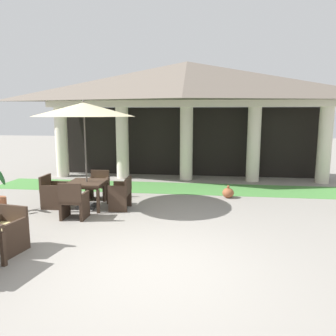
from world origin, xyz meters
name	(u,v)px	position (x,y,z in m)	size (l,w,h in m)	color
ground_plane	(152,267)	(0.00, 0.00, 0.00)	(60.00, 60.00, 0.00)	gray
background_pavilion	(187,91)	(0.00, 7.44, 3.30)	(11.10, 2.87, 4.35)	beige
lawn_strip	(182,188)	(0.00, 5.81, 0.00)	(12.90, 1.73, 0.01)	#47843D
patio_chair_near_foreground_north	(5,231)	(-2.76, 0.29, 0.39)	(0.73, 0.69, 0.80)	#38281E
patio_table_mid_left	(87,185)	(-2.31, 3.17, 0.62)	(0.97, 0.97, 0.72)	#38281E
patio_umbrella_mid_left	(84,110)	(-2.31, 3.17, 2.57)	(2.60, 2.60, 2.83)	#2D2D2D
patio_chair_mid_left_south	(74,202)	(-2.29, 2.24, 0.42)	(0.58, 0.56, 0.91)	#38281E
patio_chair_mid_left_north	(98,186)	(-2.34, 4.10, 0.40)	(0.59, 0.57, 0.83)	#38281E
patio_chair_mid_left_west	(54,192)	(-3.24, 3.14, 0.40)	(0.59, 0.63, 0.86)	#38281E
patio_chair_mid_left_east	(121,193)	(-1.39, 3.19, 0.42)	(0.51, 0.62, 0.85)	#38281E
terracotta_urn	(228,193)	(1.46, 4.74, 0.15)	(0.34, 0.34, 0.38)	brown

